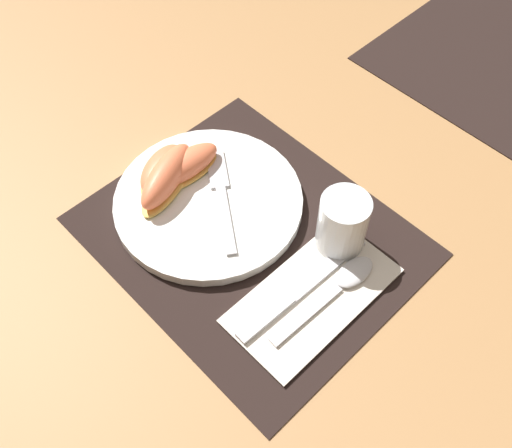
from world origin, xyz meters
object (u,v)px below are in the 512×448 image
Objects in this scene: knife at (300,290)px; spoon at (342,283)px; citrus_wedge_1 at (163,170)px; citrus_wedge_2 at (167,177)px; juice_glass at (342,226)px; fork at (221,192)px; citrus_wedge_0 at (185,166)px; plate at (208,202)px.

spoon is at bearing 54.91° from knife.
citrus_wedge_2 reaches higher than citrus_wedge_1.
fork is at bearing -158.62° from juice_glass.
fork reaches higher than spoon.
citrus_wedge_2 is (0.00, -0.03, 0.00)m from citrus_wedge_0.
spoon is 1.09× the size of fork.
spoon reaches higher than knife.
juice_glass is 0.24m from citrus_wedge_0.
citrus_wedge_1 is (-0.29, -0.06, 0.02)m from spoon.
fork is at bearing 72.59° from plate.
plate is at bearing -8.04° from citrus_wedge_0.
juice_glass is 0.41× the size of knife.
knife is at bearing -125.09° from spoon.
citrus_wedge_2 is at bearing -175.91° from knife.
citrus_wedge_1 is at bearing -164.40° from plate.
citrus_wedge_2 is (0.02, -0.01, 0.00)m from citrus_wedge_1.
plate is 0.22m from spoon.
plate is at bearing -107.41° from fork.
citrus_wedge_2 is at bearing -143.55° from fork.
juice_glass is 0.18m from fork.
knife is 0.06m from spoon.
knife is at bearing -8.90° from fork.
citrus_wedge_2 is (-0.23, -0.11, -0.00)m from juice_glass.
citrus_wedge_2 is (-0.06, -0.03, 0.03)m from plate.
citrus_wedge_0 is 0.03m from citrus_wedge_2.
fork is (0.01, 0.02, 0.01)m from plate.
juice_glass is 0.10m from knife.
plate is at bearing 177.22° from knife.
citrus_wedge_1 is (-0.08, -0.04, 0.01)m from fork.
citrus_wedge_2 is at bearing -154.66° from plate.
citrus_wedge_2 is (-0.27, -0.06, 0.03)m from spoon.
juice_glass reaches higher than spoon.
citrus_wedge_1 reaches higher than fork.
plate is 1.50× the size of spoon.
citrus_wedge_0 is at bearing -169.82° from fork.
juice_glass reaches higher than citrus_wedge_0.
knife is at bearing -4.01° from citrus_wedge_0.
juice_glass is 0.51× the size of spoon.
citrus_wedge_2 reaches higher than spoon.
citrus_wedge_1 is (-0.02, -0.03, 0.00)m from citrus_wedge_0.
fork is 1.20× the size of citrus_wedge_2.
juice_glass is (0.17, 0.08, 0.03)m from plate.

